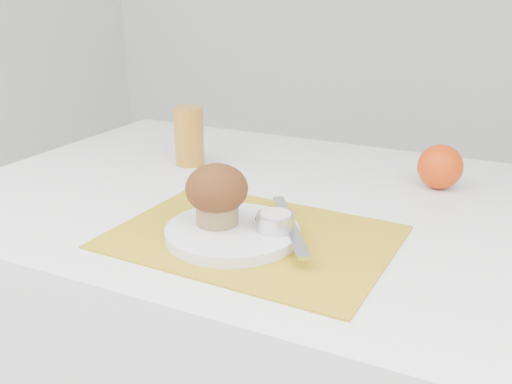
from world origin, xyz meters
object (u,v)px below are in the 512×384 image
at_px(juice_glass, 189,136).
at_px(orange, 440,167).
at_px(plate, 232,232).
at_px(muffin, 217,193).
at_px(table, 279,369).

bearing_deg(juice_glass, orange, 9.15).
distance_m(plate, orange, 0.44).
bearing_deg(muffin, table, 83.97).
xyz_separation_m(table, juice_glass, (-0.25, 0.09, 0.44)).
relative_size(table, plate, 5.95).
bearing_deg(muffin, orange, 54.33).
height_order(plate, juice_glass, juice_glass).
bearing_deg(orange, plate, -122.36).
relative_size(table, juice_glass, 9.71).
bearing_deg(muffin, plate, -9.33).
distance_m(table, plate, 0.44).
distance_m(plate, muffin, 0.06).
relative_size(plate, juice_glass, 1.63).
relative_size(juice_glass, muffin, 1.31).
relative_size(plate, orange, 2.42).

